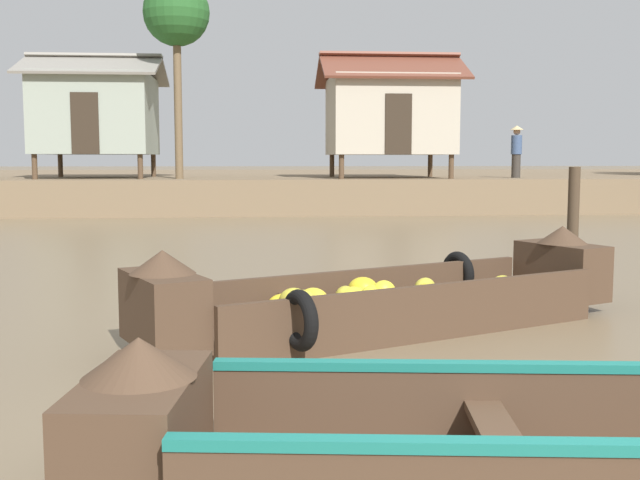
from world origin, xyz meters
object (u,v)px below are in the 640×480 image
object	(u,v)px
stilt_house_left	(96,113)
stilt_house_mid_left	(389,114)
palm_tree_far	(176,15)
mooring_post	(573,232)
banana_boat	(390,299)
vendor_person	(516,149)

from	to	relation	value
stilt_house_left	stilt_house_mid_left	bearing A→B (deg)	-3.83
palm_tree_far	mooring_post	xyz separation A→B (m)	(6.16, -14.85, -5.16)
stilt_house_left	palm_tree_far	bearing A→B (deg)	-24.33
banana_boat	palm_tree_far	bearing A→B (deg)	102.16
vendor_person	mooring_post	size ratio (longest dim) A/B	1.04
banana_boat	palm_tree_far	xyz separation A→B (m)	(-3.57, 16.58, 5.65)
stilt_house_mid_left	vendor_person	size ratio (longest dim) A/B	2.69
stilt_house_left	vendor_person	xyz separation A→B (m)	(13.30, -1.05, -1.13)
palm_tree_far	banana_boat	bearing A→B (deg)	-77.84
banana_boat	mooring_post	xyz separation A→B (m)	(2.59, 1.73, 0.49)
stilt_house_mid_left	mooring_post	xyz separation A→B (m)	(-0.42, -15.44, -2.30)
banana_boat	vendor_person	world-z (taller)	vendor_person
palm_tree_far	mooring_post	distance (m)	16.89
palm_tree_far	stilt_house_left	bearing A→B (deg)	155.67
stilt_house_left	palm_tree_far	size ratio (longest dim) A/B	0.70
banana_boat	vendor_person	bearing A→B (deg)	67.12
stilt_house_mid_left	vendor_person	bearing A→B (deg)	-6.09
banana_boat	palm_tree_far	world-z (taller)	palm_tree_far
stilt_house_mid_left	mooring_post	size ratio (longest dim) A/B	2.80
stilt_house_left	mooring_post	xyz separation A→B (m)	(8.83, -16.06, -2.32)
mooring_post	stilt_house_left	bearing A→B (deg)	118.81
palm_tree_far	vendor_person	world-z (taller)	palm_tree_far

